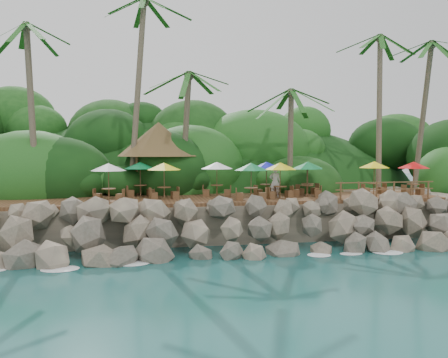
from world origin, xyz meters
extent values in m
plane|color=#19514F|center=(0.00, 0.00, 0.00)|extent=(140.00, 140.00, 0.00)
cube|color=gray|center=(0.00, 16.00, 1.05)|extent=(32.00, 25.20, 2.10)
ellipsoid|color=#143811|center=(0.00, 23.50, 0.00)|extent=(44.80, 28.00, 15.40)
cube|color=brown|center=(0.00, 6.00, 2.20)|extent=(26.00, 5.00, 0.20)
ellipsoid|color=white|center=(-9.00, 0.30, 0.03)|extent=(1.20, 0.80, 0.06)
ellipsoid|color=white|center=(-6.00, 0.30, 0.03)|extent=(1.20, 0.80, 0.06)
ellipsoid|color=white|center=(-3.00, 0.30, 0.03)|extent=(1.20, 0.80, 0.06)
ellipsoid|color=white|center=(0.00, 0.30, 0.03)|extent=(1.20, 0.80, 0.06)
ellipsoid|color=white|center=(3.00, 0.30, 0.03)|extent=(1.20, 0.80, 0.06)
ellipsoid|color=white|center=(6.00, 0.30, 0.03)|extent=(1.20, 0.80, 0.06)
ellipsoid|color=white|center=(9.00, 0.30, 0.03)|extent=(1.20, 0.80, 0.06)
cylinder|color=brown|center=(-11.02, 8.05, 7.42)|extent=(1.05, 1.66, 10.20)
ellipsoid|color=#23601E|center=(-11.02, 8.05, 12.54)|extent=(6.00, 6.00, 2.40)
cylinder|color=brown|center=(-4.93, 9.19, 8.61)|extent=(1.46, 2.49, 12.48)
cylinder|color=brown|center=(-1.94, 8.94, 6.13)|extent=(0.85, 1.26, 7.65)
ellipsoid|color=#23601E|center=(-1.94, 8.94, 9.95)|extent=(6.00, 6.00, 2.40)
cylinder|color=brown|center=(4.97, 8.62, 5.66)|extent=(0.40, 0.56, 6.72)
ellipsoid|color=#23601E|center=(4.97, 8.62, 9.01)|extent=(6.00, 6.00, 2.40)
cylinder|color=brown|center=(11.27, 8.54, 7.72)|extent=(1.40, 2.31, 10.72)
ellipsoid|color=#23601E|center=(11.27, 8.54, 13.15)|extent=(6.00, 6.00, 2.40)
cylinder|color=brown|center=(14.93, 9.06, 7.42)|extent=(0.38, 1.94, 10.18)
ellipsoid|color=#23601E|center=(14.93, 9.06, 12.55)|extent=(6.00, 6.00, 2.40)
cylinder|color=brown|center=(-5.03, 8.16, 3.50)|extent=(0.16, 0.16, 2.40)
cylinder|color=brown|center=(-2.23, 8.16, 3.50)|extent=(0.16, 0.16, 2.40)
cylinder|color=brown|center=(-5.03, 10.96, 3.50)|extent=(0.16, 0.16, 2.40)
cylinder|color=brown|center=(-2.23, 10.96, 3.50)|extent=(0.16, 0.16, 2.40)
cone|color=brown|center=(-3.63, 9.56, 5.80)|extent=(5.25, 5.25, 2.20)
cylinder|color=brown|center=(1.24, 4.40, 2.64)|extent=(0.07, 0.07, 0.68)
cylinder|color=brown|center=(1.24, 4.40, 2.99)|extent=(0.77, 0.77, 0.05)
cylinder|color=brown|center=(1.24, 4.40, 3.31)|extent=(0.05, 0.05, 2.02)
cone|color=#0C6E35|center=(1.24, 4.40, 4.18)|extent=(1.92, 1.92, 0.41)
cube|color=brown|center=(0.60, 4.49, 2.51)|extent=(0.43, 0.43, 0.42)
cube|color=brown|center=(1.87, 4.31, 2.51)|extent=(0.43, 0.43, 0.42)
cylinder|color=brown|center=(5.47, 6.71, 2.64)|extent=(0.07, 0.07, 0.68)
cylinder|color=brown|center=(5.47, 6.71, 2.99)|extent=(0.77, 0.77, 0.05)
cylinder|color=brown|center=(5.47, 6.71, 3.31)|extent=(0.05, 0.05, 2.02)
cone|color=#0C6E2B|center=(5.47, 6.71, 4.18)|extent=(1.92, 1.92, 0.41)
cube|color=brown|center=(4.88, 6.46, 2.51)|extent=(0.50, 0.50, 0.42)
cube|color=brown|center=(6.06, 6.96, 2.51)|extent=(0.50, 0.50, 0.42)
cylinder|color=brown|center=(-6.56, 5.30, 2.64)|extent=(0.07, 0.07, 0.68)
cylinder|color=brown|center=(-6.56, 5.30, 2.99)|extent=(0.77, 0.77, 0.05)
cylinder|color=brown|center=(-6.56, 5.30, 3.31)|extent=(0.05, 0.05, 2.02)
cone|color=silver|center=(-6.56, 5.30, 4.18)|extent=(1.92, 1.92, 0.41)
cube|color=brown|center=(-7.17, 5.50, 2.51)|extent=(0.49, 0.49, 0.42)
cube|color=brown|center=(-5.95, 5.10, 2.51)|extent=(0.49, 0.49, 0.42)
cylinder|color=brown|center=(11.80, 5.22, 2.64)|extent=(0.07, 0.07, 0.68)
cylinder|color=brown|center=(11.80, 5.22, 2.99)|extent=(0.77, 0.77, 0.05)
cylinder|color=brown|center=(11.80, 5.22, 3.31)|extent=(0.05, 0.05, 2.02)
cone|color=red|center=(11.80, 5.22, 4.18)|extent=(1.92, 1.92, 0.41)
cube|color=brown|center=(11.19, 5.03, 2.51)|extent=(0.49, 0.49, 0.42)
cube|color=brown|center=(12.41, 5.42, 2.51)|extent=(0.49, 0.49, 0.42)
cylinder|color=brown|center=(-3.51, 5.78, 2.64)|extent=(0.07, 0.07, 0.68)
cylinder|color=brown|center=(-3.51, 5.78, 2.99)|extent=(0.77, 0.77, 0.05)
cylinder|color=brown|center=(-3.51, 5.78, 3.31)|extent=(0.05, 0.05, 2.02)
cone|color=yellow|center=(-3.51, 5.78, 4.18)|extent=(1.92, 1.92, 0.41)
cube|color=brown|center=(-4.13, 5.61, 2.51)|extent=(0.47, 0.47, 0.42)
cube|color=brown|center=(-2.89, 5.96, 2.51)|extent=(0.47, 0.47, 0.42)
cylinder|color=brown|center=(-4.83, 7.60, 2.64)|extent=(0.07, 0.07, 0.68)
cylinder|color=brown|center=(-4.83, 7.60, 2.99)|extent=(0.77, 0.77, 0.05)
cylinder|color=brown|center=(-4.83, 7.60, 3.31)|extent=(0.05, 0.05, 2.02)
cone|color=#0D7D3F|center=(-4.83, 7.60, 4.18)|extent=(1.92, 1.92, 0.41)
cube|color=brown|center=(-5.44, 7.40, 2.51)|extent=(0.49, 0.49, 0.42)
cube|color=brown|center=(-4.22, 7.80, 2.51)|extent=(0.49, 0.49, 0.42)
cylinder|color=brown|center=(3.15, 5.06, 2.64)|extent=(0.07, 0.07, 0.68)
cylinder|color=brown|center=(3.15, 5.06, 2.99)|extent=(0.77, 0.77, 0.05)
cylinder|color=brown|center=(3.15, 5.06, 3.31)|extent=(0.05, 0.05, 2.02)
cone|color=yellow|center=(3.15, 5.06, 4.18)|extent=(1.92, 1.92, 0.41)
cube|color=brown|center=(2.53, 4.88, 2.51)|extent=(0.48, 0.48, 0.42)
cube|color=brown|center=(3.76, 5.24, 2.51)|extent=(0.48, 0.48, 0.42)
cylinder|color=brown|center=(9.73, 6.27, 2.64)|extent=(0.07, 0.07, 0.68)
cylinder|color=brown|center=(9.73, 6.27, 2.99)|extent=(0.77, 0.77, 0.05)
cylinder|color=brown|center=(9.73, 6.27, 3.31)|extent=(0.05, 0.05, 2.02)
cone|color=yellow|center=(9.73, 6.27, 4.18)|extent=(1.92, 1.92, 0.41)
cube|color=brown|center=(9.10, 6.15, 2.51)|extent=(0.45, 0.45, 0.42)
cube|color=brown|center=(10.36, 6.38, 2.51)|extent=(0.45, 0.45, 0.42)
cylinder|color=brown|center=(2.79, 6.68, 2.64)|extent=(0.07, 0.07, 0.68)
cylinder|color=brown|center=(2.79, 6.68, 2.99)|extent=(0.77, 0.77, 0.05)
cylinder|color=brown|center=(2.79, 6.68, 3.31)|extent=(0.05, 0.05, 2.02)
cone|color=#0D12B1|center=(2.79, 6.68, 4.18)|extent=(1.92, 1.92, 0.41)
cube|color=brown|center=(2.20, 6.43, 2.51)|extent=(0.51, 0.51, 0.42)
cube|color=brown|center=(3.37, 6.94, 2.51)|extent=(0.51, 0.51, 0.42)
cylinder|color=brown|center=(4.99, 5.58, 2.64)|extent=(0.07, 0.07, 0.68)
cylinder|color=brown|center=(4.99, 5.58, 2.99)|extent=(0.77, 0.77, 0.05)
cylinder|color=brown|center=(4.99, 5.58, 3.31)|extent=(0.05, 0.05, 2.02)
cone|color=#0C6D32|center=(4.99, 5.58, 4.18)|extent=(1.92, 1.92, 0.41)
cube|color=brown|center=(4.37, 5.76, 2.51)|extent=(0.48, 0.48, 0.42)
cube|color=brown|center=(5.61, 5.40, 2.51)|extent=(0.48, 0.48, 0.42)
cylinder|color=brown|center=(-0.29, 6.76, 2.64)|extent=(0.07, 0.07, 0.68)
cylinder|color=brown|center=(-0.29, 6.76, 2.99)|extent=(0.77, 0.77, 0.05)
cylinder|color=brown|center=(-0.29, 6.76, 3.31)|extent=(0.05, 0.05, 2.02)
cone|color=white|center=(-0.29, 6.76, 4.18)|extent=(1.92, 1.92, 0.41)
cube|color=brown|center=(-0.92, 6.91, 2.51)|extent=(0.47, 0.47, 0.42)
cube|color=brown|center=(0.33, 6.60, 2.51)|extent=(0.47, 0.47, 0.42)
cylinder|color=brown|center=(6.26, 3.65, 2.80)|extent=(0.10, 0.10, 1.00)
cylinder|color=brown|center=(7.36, 3.65, 2.80)|extent=(0.10, 0.10, 1.00)
cylinder|color=brown|center=(8.46, 3.65, 2.80)|extent=(0.10, 0.10, 1.00)
cylinder|color=brown|center=(9.56, 3.65, 2.80)|extent=(0.10, 0.10, 1.00)
cylinder|color=brown|center=(10.66, 3.65, 2.80)|extent=(0.10, 0.10, 1.00)
cylinder|color=brown|center=(11.76, 3.65, 2.80)|extent=(0.10, 0.10, 1.00)
cube|color=brown|center=(9.01, 3.65, 3.25)|extent=(6.10, 0.06, 0.06)
cube|color=brown|center=(9.01, 3.65, 2.85)|extent=(6.10, 0.06, 0.06)
imported|color=white|center=(3.03, 5.68, 3.20)|extent=(0.76, 0.62, 1.81)
camera|label=1|loc=(-5.04, -20.58, 5.14)|focal=37.00mm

